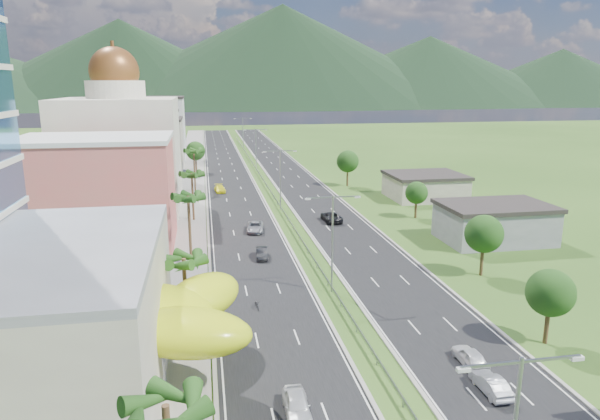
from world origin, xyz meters
TOP-DOWN VIEW (x-y plane):
  - ground at (0.00, 0.00)m, footprint 500.00×500.00m
  - road_left at (-7.50, 90.00)m, footprint 11.00×260.00m
  - road_right at (7.50, 90.00)m, footprint 11.00×260.00m
  - sidewalk_left at (-17.00, 90.00)m, footprint 7.00×260.00m
  - median_guardrail at (0.00, 71.99)m, footprint 0.10×216.06m
  - streetlight_median_b at (0.00, 10.00)m, footprint 6.04×0.25m
  - streetlight_median_c at (0.00, 50.00)m, footprint 6.04×0.25m
  - streetlight_median_d at (0.00, 95.00)m, footprint 6.04×0.25m
  - streetlight_median_e at (0.00, 140.00)m, footprint 6.04×0.25m
  - lime_canopy at (-20.00, -4.00)m, footprint 18.00×15.00m
  - pink_shophouse at (-28.00, 32.00)m, footprint 20.00×15.00m
  - domed_building at (-28.00, 55.00)m, footprint 20.00×20.00m
  - midrise_grey at (-27.00, 80.00)m, footprint 16.00×15.00m
  - midrise_beige at (-27.00, 102.00)m, footprint 16.00×15.00m
  - midrise_white at (-27.00, 125.00)m, footprint 16.00×15.00m
  - shed_near at (28.00, 25.00)m, footprint 15.00×10.00m
  - shed_far at (30.00, 55.00)m, footprint 14.00×12.00m
  - palm_tree_a at (-15.50, -22.00)m, footprint 3.60×3.60m
  - palm_tree_b at (-15.50, 2.00)m, footprint 3.60×3.60m
  - palm_tree_c at (-15.50, 22.00)m, footprint 3.60×3.60m
  - palm_tree_d at (-15.50, 45.00)m, footprint 3.60×3.60m
  - palm_tree_e at (-15.50, 70.00)m, footprint 3.60×3.60m
  - leafy_tree_lfar at (-15.50, 95.00)m, footprint 4.90×4.90m
  - leafy_tree_ra at (16.00, -5.00)m, footprint 4.20×4.20m
  - leafy_tree_rb at (19.00, 12.00)m, footprint 4.55×4.55m
  - leafy_tree_rc at (22.00, 40.00)m, footprint 3.85×3.85m
  - leafy_tree_rd at (18.00, 70.00)m, footprint 4.90×4.90m
  - mountain_ridge at (60.00, 450.00)m, footprint 860.00×140.00m
  - car_white_near_left at (-7.66, -11.54)m, footprint 1.89×4.42m
  - car_dark_left at (-6.35, 23.03)m, footprint 1.80×4.30m
  - car_silver_mid_left at (-5.97, 36.13)m, footprint 3.11×5.58m
  - car_yellow_far_left at (-10.37, 68.15)m, footprint 2.48×5.13m
  - car_white_near_right at (7.55, -7.35)m, footprint 1.75×4.24m
  - car_silver_right at (7.10, -11.39)m, footprint 1.49×4.17m
  - car_dark_far_right at (7.17, 40.13)m, footprint 2.83×5.89m
  - motorcycle at (-8.63, 6.99)m, footprint 0.67×1.72m

SIDE VIEW (x-z plane):
  - ground at x=0.00m, z-range 0.00..0.00m
  - mountain_ridge at x=60.00m, z-range -45.00..45.00m
  - road_left at x=-7.50m, z-range 0.00..0.04m
  - road_right at x=7.50m, z-range 0.00..0.04m
  - sidewalk_left at x=-17.00m, z-range 0.00..0.12m
  - motorcycle at x=-8.63m, z-range 0.04..1.12m
  - median_guardrail at x=0.00m, z-range 0.24..1.00m
  - car_silver_right at x=7.10m, z-range 0.04..1.41m
  - car_dark_left at x=-6.35m, z-range 0.04..1.42m
  - car_white_near_right at x=7.55m, z-range 0.04..1.48m
  - car_yellow_far_left at x=-10.37m, z-range 0.04..1.48m
  - car_silver_mid_left at x=-5.97m, z-range 0.04..1.52m
  - car_white_near_left at x=-7.66m, z-range 0.04..1.53m
  - car_dark_far_right at x=7.17m, z-range 0.04..1.66m
  - shed_far at x=30.00m, z-range 0.00..4.40m
  - shed_near at x=28.00m, z-range 0.00..5.00m
  - leafy_tree_rc at x=22.00m, z-range 1.21..7.54m
  - leafy_tree_ra at x=16.00m, z-range 1.33..8.23m
  - lime_canopy at x=-20.00m, z-range 1.29..8.69m
  - leafy_tree_rb at x=19.00m, z-range 1.44..8.92m
  - leafy_tree_lfar at x=-15.50m, z-range 1.55..9.60m
  - leafy_tree_rd at x=18.00m, z-range 1.55..9.60m
  - midrise_beige at x=-27.00m, z-range 0.00..13.00m
  - streetlight_median_b at x=0.00m, z-range 1.25..12.25m
  - streetlight_median_c at x=0.00m, z-range 1.25..12.25m
  - streetlight_median_d at x=0.00m, z-range 1.25..12.25m
  - streetlight_median_e at x=0.00m, z-range 1.25..12.25m
  - palm_tree_b at x=-15.50m, z-range 3.01..11.11m
  - pink_shophouse at x=-28.00m, z-range 0.00..15.00m
  - palm_tree_d at x=-15.50m, z-range 3.24..11.84m
  - midrise_grey at x=-27.00m, z-range 0.00..16.00m
  - palm_tree_a at x=-15.50m, z-range 3.47..12.57m
  - palm_tree_e at x=-15.50m, z-range 3.61..13.01m
  - palm_tree_c at x=-15.50m, z-range 3.70..13.30m
  - midrise_white at x=-27.00m, z-range 0.00..18.00m
  - domed_building at x=-28.00m, z-range -3.00..25.70m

